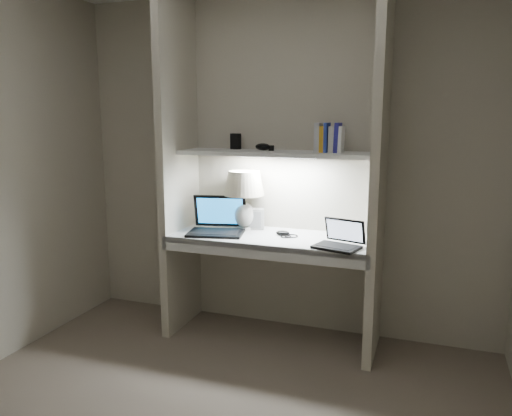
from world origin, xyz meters
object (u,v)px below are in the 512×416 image
at_px(table_lamp, 244,190).
at_px(laptop_netbook, 340,241).
at_px(speaker, 257,219).
at_px(laptop_main, 218,224).
at_px(book_row, 329,138).

height_order(table_lamp, laptop_netbook, table_lamp).
height_order(laptop_netbook, speaker, laptop_netbook).
bearing_deg(speaker, table_lamp, -171.92).
xyz_separation_m(laptop_netbook, speaker, (-0.68, 0.32, 0.04)).
bearing_deg(laptop_netbook, speaker, 171.12).
height_order(laptop_main, speaker, laptop_main).
bearing_deg(laptop_main, book_row, -1.96).
xyz_separation_m(laptop_netbook, book_row, (-0.14, 0.26, 0.65)).
height_order(speaker, book_row, book_row).
distance_m(laptop_netbook, speaker, 0.76).
xyz_separation_m(speaker, book_row, (0.55, -0.06, 0.61)).
xyz_separation_m(laptop_main, speaker, (0.24, 0.19, 0.02)).
bearing_deg(speaker, laptop_netbook, -41.52).
distance_m(laptop_main, book_row, 1.01).
bearing_deg(laptop_main, speaker, 27.48).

